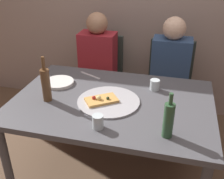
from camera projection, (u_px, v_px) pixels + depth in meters
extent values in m
plane|color=brown|center=(112.00, 175.00, 2.29)|extent=(8.00, 8.00, 0.00)
cube|color=#4C4C51|center=(112.00, 102.00, 1.96)|extent=(1.43, 0.99, 0.04)
cylinder|color=#4C4C51|center=(7.00, 166.00, 1.90)|extent=(0.06, 0.06, 0.70)
cylinder|color=#4C4C51|center=(58.00, 104.00, 2.65)|extent=(0.06, 0.06, 0.70)
cylinder|color=#4C4C51|center=(197.00, 123.00, 2.36)|extent=(0.06, 0.06, 0.70)
cylinder|color=#ADADB2|center=(109.00, 101.00, 1.92)|extent=(0.44, 0.44, 0.01)
cube|color=tan|center=(102.00, 100.00, 1.91)|extent=(0.25, 0.23, 0.02)
sphere|color=#EAD184|center=(99.00, 98.00, 1.89)|extent=(0.04, 0.04, 0.04)
sphere|color=#2D381E|center=(108.00, 98.00, 1.90)|extent=(0.02, 0.02, 0.02)
sphere|color=#B22D23|center=(94.00, 98.00, 1.90)|extent=(0.03, 0.03, 0.03)
cylinder|color=brown|center=(46.00, 85.00, 1.89)|extent=(0.06, 0.06, 0.24)
cylinder|color=brown|center=(43.00, 63.00, 1.82)|extent=(0.02, 0.02, 0.09)
cylinder|color=#2D5133|center=(168.00, 121.00, 1.53)|extent=(0.06, 0.06, 0.21)
cylinder|color=#2D5133|center=(171.00, 99.00, 1.46)|extent=(0.02, 0.02, 0.07)
cylinder|color=silver|center=(98.00, 122.00, 1.63)|extent=(0.07, 0.07, 0.09)
cylinder|color=silver|center=(155.00, 85.00, 2.07)|extent=(0.07, 0.07, 0.08)
cylinder|color=white|center=(59.00, 82.00, 2.17)|extent=(0.24, 0.24, 0.02)
cube|color=#B7B7BC|center=(90.00, 75.00, 2.31)|extent=(0.21, 0.11, 0.01)
cube|color=#2D3833|center=(98.00, 82.00, 2.86)|extent=(0.44, 0.44, 0.05)
cube|color=#2D3833|center=(103.00, 55.00, 2.92)|extent=(0.44, 0.04, 0.45)
cylinder|color=#2D3833|center=(111.00, 112.00, 2.77)|extent=(0.04, 0.04, 0.42)
cylinder|color=#2D3833|center=(76.00, 108.00, 2.85)|extent=(0.04, 0.04, 0.42)
cylinder|color=#2D3833|center=(119.00, 95.00, 3.09)|extent=(0.04, 0.04, 0.42)
cylinder|color=#2D3833|center=(88.00, 91.00, 3.17)|extent=(0.04, 0.04, 0.42)
cube|color=#2D3833|center=(168.00, 90.00, 2.70)|extent=(0.44, 0.44, 0.05)
cube|color=#2D3833|center=(171.00, 61.00, 2.76)|extent=(0.44, 0.04, 0.45)
cylinder|color=#2D3833|center=(184.00, 123.00, 2.61)|extent=(0.04, 0.04, 0.42)
cylinder|color=#2D3833|center=(145.00, 117.00, 2.69)|extent=(0.04, 0.04, 0.42)
cylinder|color=#2D3833|center=(184.00, 103.00, 2.93)|extent=(0.04, 0.04, 0.42)
cylinder|color=#2D3833|center=(150.00, 99.00, 3.01)|extent=(0.04, 0.04, 0.42)
cube|color=maroon|center=(98.00, 58.00, 2.75)|extent=(0.36, 0.22, 0.52)
sphere|color=#A87A5B|center=(97.00, 23.00, 2.59)|extent=(0.21, 0.21, 0.21)
cylinder|color=#3F0E12|center=(100.00, 90.00, 2.69)|extent=(0.12, 0.40, 0.12)
cylinder|color=#3F0E12|center=(85.00, 88.00, 2.72)|extent=(0.12, 0.40, 0.12)
cylinder|color=#3F0E12|center=(95.00, 120.00, 2.62)|extent=(0.11, 0.11, 0.45)
cylinder|color=#3F0E12|center=(79.00, 118.00, 2.66)|extent=(0.11, 0.11, 0.45)
cube|color=navy|center=(170.00, 65.00, 2.59)|extent=(0.36, 0.22, 0.52)
sphere|color=beige|center=(174.00, 28.00, 2.43)|extent=(0.21, 0.21, 0.21)
cylinder|color=black|center=(175.00, 99.00, 2.53)|extent=(0.12, 0.40, 0.12)
cylinder|color=black|center=(158.00, 97.00, 2.56)|extent=(0.12, 0.40, 0.12)
cylinder|color=black|center=(171.00, 131.00, 2.46)|extent=(0.11, 0.11, 0.45)
cylinder|color=black|center=(154.00, 129.00, 2.50)|extent=(0.11, 0.11, 0.45)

